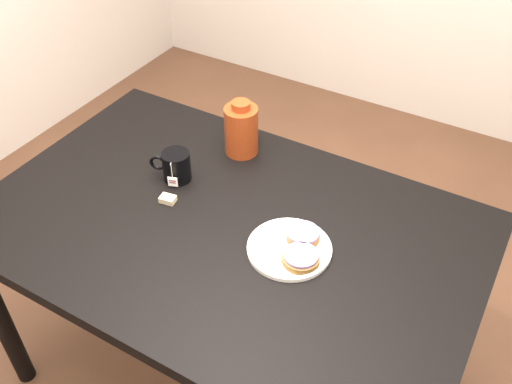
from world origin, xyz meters
TOP-DOWN VIEW (x-y plane):
  - ground_plane at (0.00, 0.00)m, footprint 4.00×4.00m
  - table at (0.00, 0.00)m, footprint 1.40×0.90m
  - plate at (0.20, -0.00)m, footprint 0.23×0.23m
  - bagel_back at (0.22, 0.04)m, footprint 0.13×0.13m
  - bagel_front at (0.25, -0.03)m, footprint 0.11×0.11m
  - mug at (-0.24, 0.09)m, footprint 0.14×0.11m
  - teabag_pouch at (-0.20, -0.01)m, footprint 0.05×0.04m
  - bagel_package at (-0.14, 0.31)m, footprint 0.12×0.12m

SIDE VIEW (x-z plane):
  - ground_plane at x=0.00m, z-range 0.00..0.00m
  - table at x=0.00m, z-range 0.29..1.04m
  - plate at x=0.20m, z-range 0.75..0.77m
  - teabag_pouch at x=-0.20m, z-range 0.75..0.77m
  - bagel_front at x=0.25m, z-range 0.76..0.79m
  - bagel_back at x=0.22m, z-range 0.76..0.79m
  - mug at x=-0.24m, z-range 0.75..0.85m
  - bagel_package at x=-0.14m, z-range 0.74..0.93m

